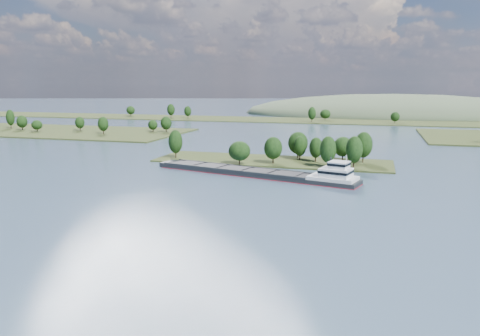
% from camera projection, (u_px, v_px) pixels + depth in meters
% --- Properties ---
extents(ground, '(1800.00, 1800.00, 0.00)m').
position_uv_depth(ground, '(230.00, 193.00, 143.58)').
color(ground, '#3A5165').
rests_on(ground, ground).
extents(tree_island, '(100.00, 33.10, 14.08)m').
position_uv_depth(tree_island, '(287.00, 153.00, 196.76)').
color(tree_island, '#293317').
rests_on(tree_island, ground).
extents(back_shoreline, '(900.00, 60.00, 14.92)m').
position_uv_depth(back_shoreline, '(336.00, 121.00, 405.24)').
color(back_shoreline, '#293317').
rests_on(back_shoreline, ground).
extents(hill_west, '(320.00, 160.00, 44.00)m').
position_uv_depth(hill_west, '(394.00, 115.00, 486.11)').
color(hill_west, '#405037').
rests_on(hill_west, ground).
extents(cargo_barge, '(79.47, 28.92, 10.77)m').
position_uv_depth(cargo_barge, '(265.00, 173.00, 167.94)').
color(cargo_barge, black).
rests_on(cargo_barge, ground).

